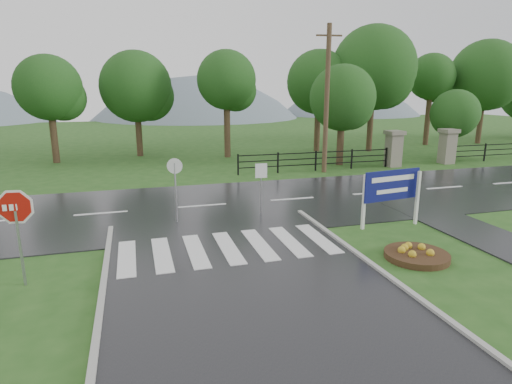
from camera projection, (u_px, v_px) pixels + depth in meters
name	position (u px, v px, depth m)	size (l,w,h in m)	color
ground	(282.00, 338.00, 8.50)	(120.00, 120.00, 0.00)	#26501A
main_road	(202.00, 207.00, 17.83)	(90.00, 8.00, 0.04)	black
walkway	(479.00, 234.00, 14.51)	(2.20, 11.00, 0.04)	#2B2B2D
crosswalk	(228.00, 247.00, 13.15)	(6.50, 2.80, 0.02)	silver
pillar_west	(394.00, 148.00, 26.64)	(1.00, 1.00, 2.24)	gray
pillar_east	(448.00, 145.00, 27.71)	(1.00, 1.00, 2.24)	gray
fence_west	(316.00, 159.00, 25.34)	(9.58, 0.08, 1.20)	black
hills	(175.00, 209.00, 73.80)	(102.00, 48.00, 48.00)	slate
treeline	(186.00, 156.00, 31.17)	(83.20, 5.20, 10.00)	#174314
stop_sign	(16.00, 215.00, 10.35)	(1.16, 0.16, 2.63)	#939399
estate_billboard	(392.00, 188.00, 14.98)	(2.34, 0.39, 2.06)	silver
flower_bed	(417.00, 254.00, 12.42)	(1.84, 1.84, 0.37)	#332111
reg_sign_small	(261.00, 179.00, 16.29)	(0.46, 0.07, 2.05)	#939399
reg_sign_round	(175.00, 183.00, 15.40)	(0.54, 0.17, 2.40)	#939399
utility_pole_east	(327.00, 99.00, 24.13)	(1.46, 0.28, 8.24)	#473523
entrance_tree_left	(342.00, 98.00, 26.54)	(4.10, 4.10, 6.27)	#3D2B1C
entrance_tree_right	(455.00, 114.00, 29.09)	(3.25, 3.25, 4.73)	#3D2B1C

